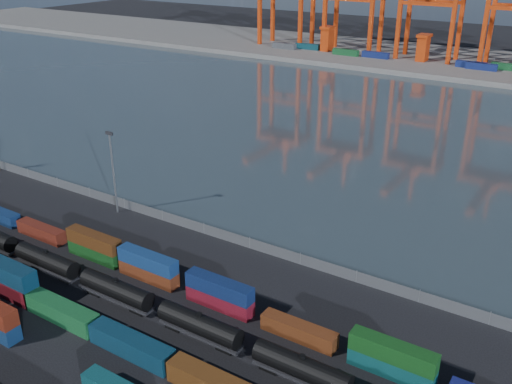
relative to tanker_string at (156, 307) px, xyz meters
The scene contains 11 objects.
ground 4.40m from the tanker_string, 90.68° to the right, with size 700.00×700.00×0.00m, color black.
harbor_water 101.11m from the tanker_string, 90.03° to the left, with size 700.00×700.00×0.00m, color #2B373E.
far_quay 206.09m from the tanker_string, 90.01° to the left, with size 700.00×70.00×2.00m, color #514F4C.
container_row_south 15.73m from the tanker_string, 114.81° to the right, with size 126.01×2.29×4.88m.
container_row_mid 8.16m from the tanker_string, 65.48° to the right, with size 142.11×2.62×5.58m.
container_row_north 8.51m from the tanker_string, 56.89° to the left, with size 139.85×2.21×4.71m.
tanker_string is the anchor object (origin of this frame).
waterfront_fence 24.11m from the tanker_string, 90.11° to the left, with size 160.12×0.12×2.20m.
yard_light_mast 38.00m from the tanker_string, 143.68° to the left, with size 1.60×0.40×16.60m.
quay_containers 191.87m from the tanker_string, 93.30° to the left, with size 172.58×10.99×2.60m.
straddle_carriers 196.19m from the tanker_string, 90.74° to the left, with size 140.00×7.00×11.10m.
Camera 1 is at (47.89, -44.59, 49.28)m, focal length 40.00 mm.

